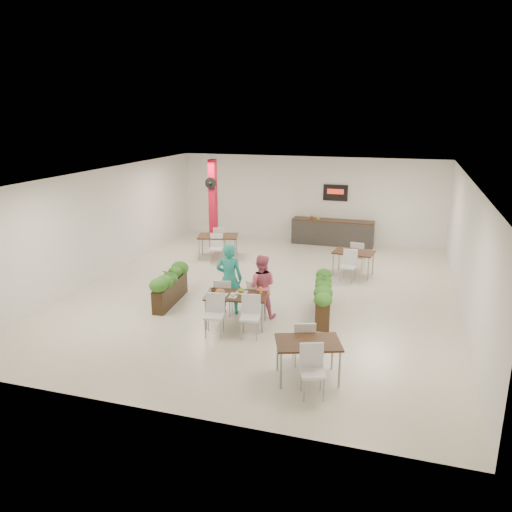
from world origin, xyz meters
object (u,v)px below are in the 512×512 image
Objects in this scene: main_table at (236,299)px; side_table_b at (354,255)px; planter_right at (323,296)px; planter_left at (170,285)px; red_column at (213,204)px; diner_man at (229,279)px; side_table_a at (218,239)px; diner_woman at (261,286)px; service_counter at (333,232)px; side_table_c at (308,348)px.

main_table and side_table_b have the same top height.
planter_left is at bearing -175.12° from planter_right.
diner_man is (2.57, -5.45, -0.76)m from red_column.
side_table_a is (-4.27, 4.03, 0.13)m from planter_right.
planter_left is (0.89, -5.28, -1.14)m from red_column.
planter_right is at bearing -170.63° from diner_woman.
planter_left is (-1.69, 0.17, -0.38)m from diner_man.
diner_man is at bearing -101.01° from service_counter.
planter_left is 1.11× the size of side_table_a.
service_counter is 7.46m from diner_man.
side_table_a is (-2.44, 5.19, 0.00)m from main_table.
red_column is 6.98m from planter_right.
service_counter is at bearing -111.12° from diner_man.
red_column is 1.77× the size of main_table.
red_column is 1.82× the size of diner_man.
service_counter reaches higher than main_table.
diner_man is 0.81m from diner_woman.
service_counter is 1.62× the size of planter_left.
planter_left is 5.62m from side_table_b.
red_column reaches higher than planter_right.
red_column is 4.56m from service_counter.
side_table_b is (1.78, 3.83, -0.14)m from diner_woman.
diner_woman is 0.83× the size of planter_left.
diner_woman reaches higher than side_table_b.
planter_left is 0.91× the size of planter_right.
side_table_b is (2.58, 3.83, -0.25)m from diner_man.
planter_left is 4.38m from side_table_a.
main_table is 1.17× the size of diner_woman.
side_table_a is at bearing 102.74° from side_table_c.
main_table is at bearing -147.64° from planter_right.
diner_woman reaches higher than planter_left.
diner_man is (-1.42, -7.32, 0.39)m from service_counter.
red_column is 2.07× the size of diner_woman.
planter_left is at bearing 126.86° from side_table_c.
side_table_a is 4.68m from side_table_b.
side_table_c is (0.24, -3.07, 0.11)m from planter_right.
side_table_b is at bearing 64.05° from main_table.
diner_man is 0.95× the size of planter_left.
diner_woman is 3.06m from side_table_c.
service_counter is 1.79× the size of side_table_a.
main_table is 2.24m from planter_left.
planter_left is at bearing -15.80° from diner_man.
diner_woman is at bearing -94.87° from service_counter.
red_column is at bearing 170.11° from side_table_b.
side_table_c is (-0.12, -6.41, -0.01)m from side_table_b.
service_counter is at bearing 25.00° from red_column.
side_table_a is (0.52, -0.92, -1.00)m from red_column.
diner_man reaches higher than side_table_c.
service_counter is 6.86m from planter_right.
diner_man is at bearing -64.73° from red_column.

